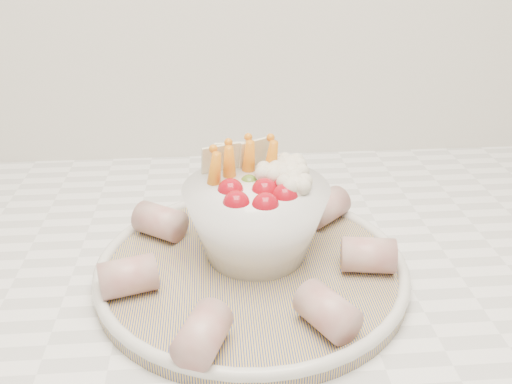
{
  "coord_description": "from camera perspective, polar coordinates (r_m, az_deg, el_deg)",
  "views": [
    {
      "loc": [
        0.04,
        0.96,
        1.26
      ],
      "look_at": [
        0.08,
        1.45,
        1.01
      ],
      "focal_mm": 40.0,
      "sensor_mm": 36.0,
      "label": 1
    }
  ],
  "objects": [
    {
      "name": "veggie_bowl",
      "position": [
        0.57,
        0.11,
        -2.34
      ],
      "size": [
        0.15,
        0.15,
        0.11
      ],
      "color": "white",
      "rests_on": "serving_platter"
    },
    {
      "name": "serving_platter",
      "position": [
        0.58,
        -0.45,
        -7.64
      ],
      "size": [
        0.31,
        0.31,
        0.02
      ],
      "color": "navy",
      "rests_on": "kitchen_counter"
    },
    {
      "name": "cured_meat_rolls",
      "position": [
        0.57,
        -0.58,
        -5.82
      ],
      "size": [
        0.29,
        0.31,
        0.04
      ],
      "color": "#A24E4A",
      "rests_on": "serving_platter"
    }
  ]
}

